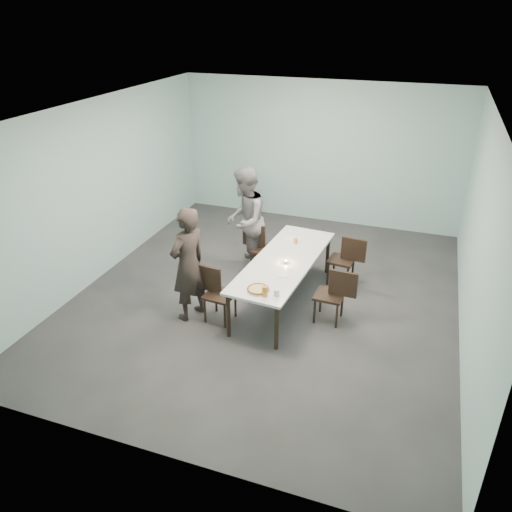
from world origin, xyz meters
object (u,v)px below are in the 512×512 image
(chair_near_left, at_px, (215,290))
(beer_glass, at_px, (265,291))
(tealight, at_px, (286,262))
(pizza, at_px, (258,289))
(amber_tumbler, at_px, (296,241))
(chair_far_right, at_px, (346,257))
(table, at_px, (284,263))
(diner_near, at_px, (188,264))
(diner_far, at_px, (245,220))
(water_tumbler, at_px, (276,292))
(chair_far_left, at_px, (260,245))
(chair_near_right, at_px, (335,292))
(side_plate, at_px, (283,275))

(chair_near_left, height_order, beer_glass, beer_glass)
(chair_near_left, relative_size, tealight, 15.54)
(pizza, height_order, amber_tumbler, amber_tumbler)
(chair_far_right, xyz_separation_m, amber_tumbler, (-0.83, -0.25, 0.29))
(table, bearing_deg, diner_near, -144.16)
(table, distance_m, diner_far, 1.33)
(pizza, relative_size, water_tumbler, 3.78)
(diner_far, bearing_deg, diner_near, -17.50)
(chair_far_left, bearing_deg, amber_tumbler, -13.76)
(pizza, height_order, tealight, tealight)
(beer_glass, bearing_deg, tealight, 90.07)
(water_tumbler, bearing_deg, pizza, 171.75)
(chair_far_right, relative_size, amber_tumbler, 10.88)
(diner_far, relative_size, tealight, 33.52)
(diner_near, relative_size, beer_glass, 11.89)
(chair_far_left, distance_m, water_tumbler, 2.15)
(table, xyz_separation_m, chair_near_right, (0.88, -0.29, -0.19))
(chair_far_left, height_order, water_tumbler, chair_far_left)
(table, distance_m, pizza, 1.02)
(chair_near_left, height_order, chair_near_right, same)
(table, xyz_separation_m, side_plate, (0.12, -0.48, 0.06))
(chair_near_right, distance_m, amber_tumbler, 1.33)
(diner_far, xyz_separation_m, side_plate, (1.10, -1.34, -0.18))
(diner_far, bearing_deg, water_tumbler, 21.91)
(diner_far, xyz_separation_m, amber_tumbler, (0.98, -0.21, -0.15))
(side_plate, relative_size, amber_tumbler, 2.25)
(pizza, relative_size, amber_tumbler, 4.25)
(amber_tumbler, bearing_deg, chair_near_left, -119.45)
(tealight, distance_m, amber_tumbler, 0.76)
(diner_near, xyz_separation_m, side_plate, (1.34, 0.40, -0.14))
(chair_far_right, distance_m, tealight, 1.30)
(amber_tumbler, bearing_deg, chair_far_left, 163.29)
(chair_near_left, distance_m, side_plate, 1.04)
(tealight, bearing_deg, amber_tumbler, 93.86)
(chair_near_right, height_order, tealight, chair_near_right)
(chair_far_right, bearing_deg, diner_far, 7.32)
(tealight, bearing_deg, table, 122.07)
(table, height_order, diner_near, diner_near)
(chair_far_left, xyz_separation_m, tealight, (0.76, -0.97, 0.27))
(side_plate, relative_size, tealight, 3.21)
(chair_near_left, bearing_deg, side_plate, 25.88)
(diner_near, bearing_deg, diner_far, -167.25)
(chair_far_left, bearing_deg, water_tumbler, -61.85)
(chair_near_right, xyz_separation_m, beer_glass, (-0.82, -0.83, 0.32))
(diner_far, distance_m, beer_glass, 2.25)
(beer_glass, height_order, amber_tumbler, beer_glass)
(beer_glass, relative_size, amber_tumbler, 1.88)
(chair_far_left, bearing_deg, beer_glass, -66.19)
(beer_glass, bearing_deg, chair_far_right, 69.02)
(pizza, distance_m, amber_tumbler, 1.68)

